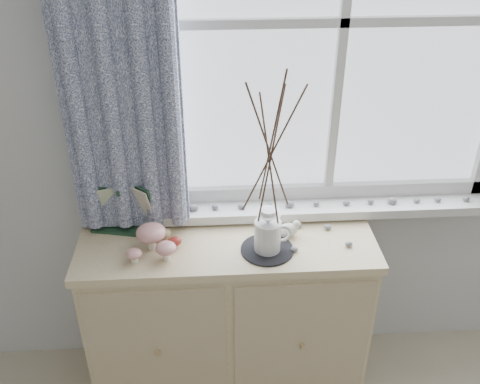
{
  "coord_description": "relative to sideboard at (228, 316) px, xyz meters",
  "views": [
    {
      "loc": [
        -0.21,
        0.01,
        2.14
      ],
      "look_at": [
        -0.1,
        1.7,
        1.1
      ],
      "focal_mm": 40.0,
      "sensor_mm": 36.0,
      "label": 1
    }
  ],
  "objects": [
    {
      "name": "sideboard",
      "position": [
        0.0,
        0.0,
        0.0
      ],
      "size": [
        1.2,
        0.45,
        0.85
      ],
      "color": "beige",
      "rests_on": "ground"
    },
    {
      "name": "botanical_book",
      "position": [
        -0.41,
        0.07,
        0.53
      ],
      "size": [
        0.34,
        0.19,
        0.22
      ],
      "primitive_type": null,
      "rotation": [
        0.0,
        0.0,
        -0.21
      ],
      "color": "#1C3A25",
      "rests_on": "sideboard"
    },
    {
      "name": "toadstool_cluster",
      "position": [
        -0.29,
        -0.07,
        0.49
      ],
      "size": [
        0.19,
        0.17,
        0.11
      ],
      "color": "white",
      "rests_on": "sideboard"
    },
    {
      "name": "wooden_eggs",
      "position": [
        -0.25,
        0.03,
        0.45
      ],
      "size": [
        0.13,
        0.17,
        0.06
      ],
      "color": "tan",
      "rests_on": "sideboard"
    },
    {
      "name": "songbird_figurine",
      "position": [
        0.24,
        0.01,
        0.46
      ],
      "size": [
        0.14,
        0.09,
        0.07
      ],
      "primitive_type": null,
      "rotation": [
        0.0,
        0.0,
        0.28
      ],
      "color": "silver",
      "rests_on": "sideboard"
    },
    {
      "name": "crocheted_doily",
      "position": [
        0.15,
        -0.08,
        0.43
      ],
      "size": [
        0.21,
        0.21,
        0.01
      ],
      "primitive_type": "cylinder",
      "color": "black",
      "rests_on": "sideboard"
    },
    {
      "name": "twig_pitcher",
      "position": [
        0.15,
        -0.08,
        0.87
      ],
      "size": [
        0.31,
        0.31,
        0.78
      ],
      "rotation": [
        0.0,
        0.0,
        0.13
      ],
      "color": "silver",
      "rests_on": "crocheted_doily"
    },
    {
      "name": "sideboard_pebbles",
      "position": [
        0.33,
        0.01,
        0.43
      ],
      "size": [
        0.33,
        0.23,
        0.02
      ],
      "color": "gray",
      "rests_on": "sideboard"
    }
  ]
}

